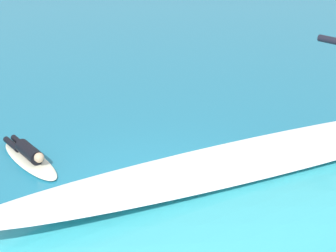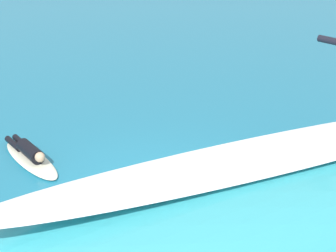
# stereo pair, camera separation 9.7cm
# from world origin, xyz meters

# --- Properties ---
(ground_plane) EXTENTS (120.00, 120.00, 0.00)m
(ground_plane) POSITION_xyz_m (0.00, 0.00, 0.00)
(ground_plane) COLOR teal
(wave_crest) EXTENTS (9.13, 3.32, 1.63)m
(wave_crest) POSITION_xyz_m (-0.21, 2.65, 0.81)
(wave_crest) COLOR teal
(wave_crest) RESTS_ON ground_plane
(wave_foam_lip) EXTENTS (7.74, 1.24, 0.08)m
(wave_foam_lip) POSITION_xyz_m (-0.21, 2.65, 1.67)
(wave_foam_lip) COLOR white
(wave_foam_lip) RESTS_ON wave_crest
(surfboard_paddling) EXTENTS (0.80, 2.15, 0.07)m
(surfboard_paddling) POSITION_xyz_m (1.65, -2.11, 0.04)
(surfboard_paddling) COLOR #EAE5C6
(surfboard_paddling) RESTS_ON ground_plane
(surfer_paddling) EXTENTS (0.45, 1.57, 0.28)m
(surfer_paddling) POSITION_xyz_m (1.67, -2.23, 0.19)
(surfer_paddling) COLOR black
(surfer_paddling) RESTS_ON surfboard_paddling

